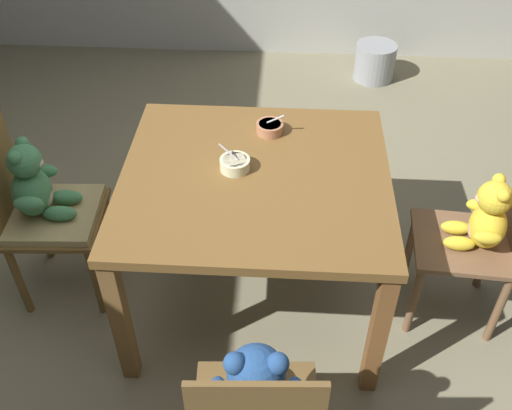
{
  "coord_description": "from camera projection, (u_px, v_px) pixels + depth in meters",
  "views": [
    {
      "loc": [
        0.11,
        -1.83,
        2.19
      ],
      "look_at": [
        0.0,
        0.05,
        0.53
      ],
      "focal_mm": 40.92,
      "sensor_mm": 36.0,
      "label": 1
    }
  ],
  "objects": [
    {
      "name": "porridge_bowl_terracotta_far_center",
      "position": [
        270.0,
        128.0,
        2.54
      ],
      "size": [
        0.13,
        0.12,
        0.11
      ],
      "color": "#B27553",
      "rests_on": "dining_table"
    },
    {
      "name": "porridge_bowl_cream_center",
      "position": [
        235.0,
        164.0,
        2.35
      ],
      "size": [
        0.13,
        0.12,
        0.11
      ],
      "color": "beige",
      "rests_on": "dining_table"
    },
    {
      "name": "teddy_chair_near_front",
      "position": [
        256.0,
        405.0,
        1.77
      ],
      "size": [
        0.43,
        0.39,
        0.88
      ],
      "rotation": [
        0.0,
        0.0,
        1.63
      ],
      "color": "brown",
      "rests_on": "ground_plane"
    },
    {
      "name": "teddy_chair_near_right",
      "position": [
        483.0,
        228.0,
        2.41
      ],
      "size": [
        0.44,
        0.41,
        0.88
      ],
      "rotation": [
        0.0,
        0.0,
        3.07
      ],
      "color": "brown",
      "rests_on": "ground_plane"
    },
    {
      "name": "teddy_chair_near_left",
      "position": [
        40.0,
        200.0,
        2.52
      ],
      "size": [
        0.43,
        0.43,
        0.89
      ],
      "rotation": [
        0.0,
        0.0,
        0.05
      ],
      "color": "brown",
      "rests_on": "ground_plane"
    },
    {
      "name": "metal_pail",
      "position": [
        375.0,
        62.0,
        4.31
      ],
      "size": [
        0.3,
        0.3,
        0.27
      ],
      "primitive_type": "cylinder",
      "color": "#93969B",
      "rests_on": "ground_plane"
    },
    {
      "name": "dining_table",
      "position": [
        255.0,
        193.0,
        2.4
      ],
      "size": [
        1.08,
        1.01,
        0.73
      ],
      "color": "brown",
      "rests_on": "ground_plane"
    },
    {
      "name": "ground_plane",
      "position": [
        255.0,
        296.0,
        2.83
      ],
      "size": [
        5.2,
        5.2,
        0.04
      ],
      "color": "#7B7459"
    }
  ]
}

